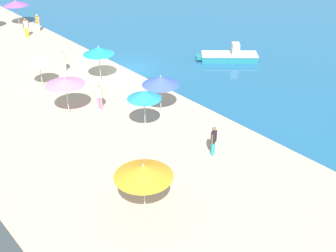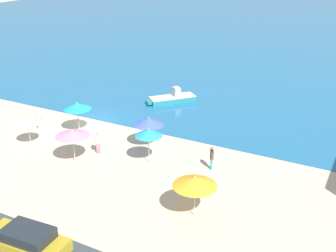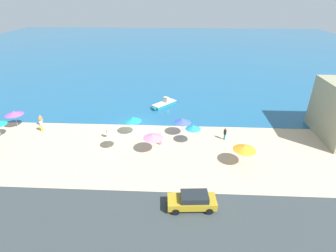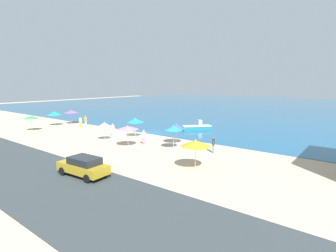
{
  "view_description": "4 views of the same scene",
  "coord_description": "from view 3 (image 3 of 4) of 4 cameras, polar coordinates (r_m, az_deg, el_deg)",
  "views": [
    {
      "loc": [
        24.7,
        -17.32,
        12.42
      ],
      "look_at": [
        10.2,
        -4.86,
        1.34
      ],
      "focal_mm": 45.0,
      "sensor_mm": 36.0,
      "label": 1
    },
    {
      "loc": [
        21.48,
        -27.31,
        13.98
      ],
      "look_at": [
        7.49,
        -0.83,
        1.24
      ],
      "focal_mm": 45.0,
      "sensor_mm": 36.0,
      "label": 2
    },
    {
      "loc": [
        6.37,
        -33.37,
        17.31
      ],
      "look_at": [
        4.93,
        -4.3,
        2.2
      ],
      "focal_mm": 28.0,
      "sensor_mm": 36.0,
      "label": 3
    },
    {
      "loc": [
        24.64,
        -27.21,
        7.17
      ],
      "look_at": [
        5.45,
        -2.35,
        1.98
      ],
      "focal_mm": 28.0,
      "sensor_mm": 36.0,
      "label": 4
    }
  ],
  "objects": [
    {
      "name": "beach_umbrella_7",
      "position": [
        34.44,
        3.18,
        1.16
      ],
      "size": [
        2.29,
        2.29,
        2.42
      ],
      "color": "#B2B2B7",
      "rests_on": "ground_plane"
    },
    {
      "name": "beach_umbrella_3",
      "position": [
        30.54,
        -3.28,
        -2.3
      ],
      "size": [
        2.4,
        2.4,
        2.44
      ],
      "color": "#B2B2B7",
      "rests_on": "ground_plane"
    },
    {
      "name": "skiff_nearshore",
      "position": [
        43.98,
        -0.81,
        4.85
      ],
      "size": [
        4.07,
        4.39,
        1.44
      ],
      "color": "teal",
      "rests_on": "sea"
    },
    {
      "name": "sea",
      "position": [
        90.27,
        -1.31,
        16.4
      ],
      "size": [
        150.0,
        110.0,
        0.05
      ],
      "primitive_type": "cube",
      "color": "#1F5C87",
      "rests_on": "ground_plane"
    },
    {
      "name": "coastal_road",
      "position": [
        23.99,
        -14.36,
        -19.77
      ],
      "size": [
        80.0,
        8.0,
        0.06
      ],
      "primitive_type": "cube",
      "color": "#333C3E",
      "rests_on": "ground_plane"
    },
    {
      "name": "beach_umbrella_6",
      "position": [
        34.7,
        -7.62,
        1.46
      ],
      "size": [
        2.21,
        2.21,
        2.58
      ],
      "color": "#B2B2B7",
      "rests_on": "ground_plane"
    },
    {
      "name": "ground_plane",
      "position": [
        38.13,
        -7.09,
        0.22
      ],
      "size": [
        160.0,
        160.0,
        0.0
      ],
      "primitive_type": "plane",
      "color": "#CAB090"
    },
    {
      "name": "bather_1",
      "position": [
        41.32,
        -25.95,
        1.18
      ],
      "size": [
        0.57,
        0.25,
        1.69
      ],
      "color": "silver",
      "rests_on": "ground_plane"
    },
    {
      "name": "parked_car_1",
      "position": [
        24.05,
        5.35,
        -15.86
      ],
      "size": [
        4.39,
        2.1,
        1.52
      ],
      "color": "#A98A1F",
      "rests_on": "coastal_road"
    },
    {
      "name": "bather_0",
      "position": [
        34.56,
        12.3,
        -1.54
      ],
      "size": [
        0.35,
        0.53,
        1.66
      ],
      "color": "teal",
      "rests_on": "ground_plane"
    },
    {
      "name": "bather_2",
      "position": [
        39.76,
        -25.95,
        0.24
      ],
      "size": [
        0.28,
        0.56,
        1.75
      ],
      "color": "yellow",
      "rests_on": "ground_plane"
    },
    {
      "name": "bather_3",
      "position": [
        32.63,
        -1.61,
        -2.57
      ],
      "size": [
        0.49,
        0.38,
        1.77
      ],
      "color": "pink",
      "rests_on": "ground_plane"
    },
    {
      "name": "bather_4",
      "position": [
        34.93,
        -12.88,
        -1.24
      ],
      "size": [
        0.51,
        0.36,
        1.7
      ],
      "color": "silver",
      "rests_on": "ground_plane"
    },
    {
      "name": "beach_umbrella_8",
      "position": [
        29.55,
        16.35,
        -4.56
      ],
      "size": [
        2.49,
        2.49,
        2.53
      ],
      "color": "#B2B2B7",
      "rests_on": "ground_plane"
    },
    {
      "name": "beach_umbrella_4",
      "position": [
        32.01,
        -11.8,
        -1.83
      ],
      "size": [
        1.77,
        1.77,
        2.3
      ],
      "color": "#B2B2B7",
      "rests_on": "ground_plane"
    },
    {
      "name": "beach_umbrella_1",
      "position": [
        42.07,
        -30.52,
        2.43
      ],
      "size": [
        2.42,
        2.42,
        2.5
      ],
      "color": "#B2B2B7",
      "rests_on": "ground_plane"
    },
    {
      "name": "beach_umbrella_5",
      "position": [
        32.36,
        5.51,
        -0.26
      ],
      "size": [
        1.93,
        1.93,
        2.64
      ],
      "color": "#B2B2B7",
      "rests_on": "ground_plane"
    }
  ]
}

